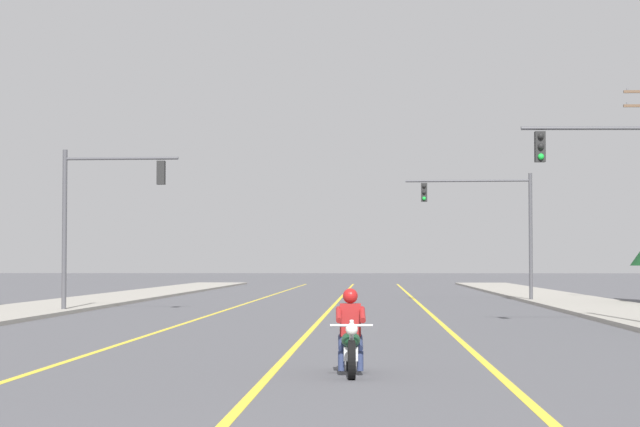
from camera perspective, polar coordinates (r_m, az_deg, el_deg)
name	(u,v)px	position (r m, az deg, el deg)	size (l,w,h in m)	color
lane_stripe_center	(335,304)	(54.29, 0.72, -4.38)	(0.16, 100.00, 0.01)	yellow
lane_stripe_left	(245,304)	(54.58, -3.63, -4.36)	(0.16, 100.00, 0.01)	yellow
lane_stripe_right	(420,304)	(54.30, 4.82, -4.37)	(0.16, 100.00, 0.01)	yellow
sidewalk_kerb_right	(601,307)	(50.15, 13.40, -4.40)	(4.40, 110.00, 0.14)	#9E998E
sidewalk_kerb_left	(56,306)	(51.03, -12.61, -4.38)	(4.40, 110.00, 0.14)	#9E998E
motorcycle_with_rider	(350,340)	(20.18, 1.48, -6.12)	(0.70, 2.19, 1.46)	black
traffic_signal_near_right	(612,190)	(35.69, 13.87, 1.10)	(3.76, 0.46, 6.20)	#47474C
traffic_signal_near_left	(97,205)	(45.67, -10.69, 0.39)	(4.46, 0.37, 6.20)	#47474C
traffic_signal_mid_right	(493,215)	(57.55, 8.33, -0.09)	(6.08, 0.48, 6.20)	#47474C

